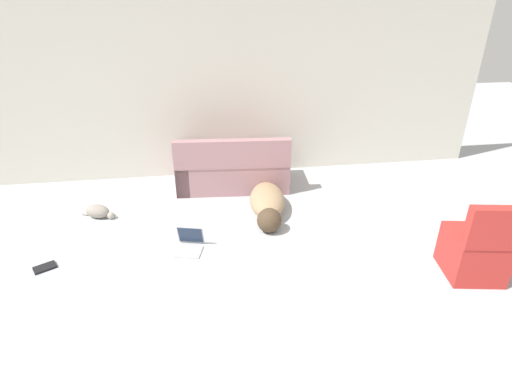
% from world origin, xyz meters
% --- Properties ---
extents(ground_plane, '(20.00, 20.00, 0.00)m').
position_xyz_m(ground_plane, '(0.00, 0.00, 0.00)').
color(ground_plane, '#ADB2B7').
extents(wall_back, '(7.97, 0.06, 2.76)m').
position_xyz_m(wall_back, '(0.00, 3.70, 1.38)').
color(wall_back, beige).
rests_on(wall_back, ground_plane).
extents(couch, '(1.73, 0.92, 0.86)m').
position_xyz_m(couch, '(-0.21, 3.09, 0.29)').
color(couch, '#A3757A').
rests_on(couch, ground_plane).
extents(dog, '(0.59, 1.42, 0.32)m').
position_xyz_m(dog, '(0.17, 2.18, 0.16)').
color(dog, '#A38460').
rests_on(dog, ground_plane).
extents(cat, '(0.47, 0.31, 0.18)m').
position_xyz_m(cat, '(-2.08, 2.40, 0.09)').
color(cat, gray).
rests_on(cat, ground_plane).
extents(laptop_open, '(0.38, 0.40, 0.26)m').
position_xyz_m(laptop_open, '(-0.88, 1.49, 0.08)').
color(laptop_open, '#B7B7BC').
rests_on(laptop_open, ground_plane).
extents(book_black, '(0.27, 0.23, 0.02)m').
position_xyz_m(book_black, '(-2.45, 1.32, 0.01)').
color(book_black, black).
rests_on(book_black, ground_plane).
extents(side_chair, '(0.63, 0.65, 0.92)m').
position_xyz_m(side_chair, '(2.08, 0.54, 0.31)').
color(side_chair, '#B72D28').
rests_on(side_chair, ground_plane).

